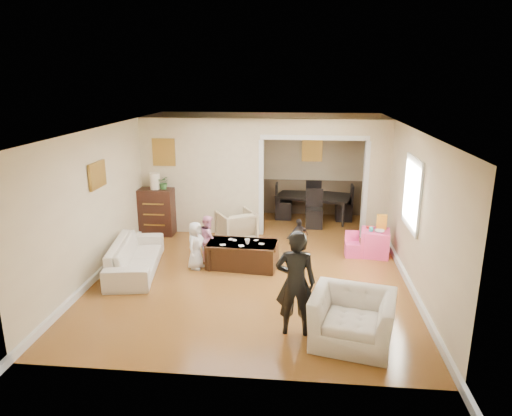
# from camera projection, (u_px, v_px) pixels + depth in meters

# --- Properties ---
(floor) EXTENTS (7.00, 7.00, 0.00)m
(floor) POSITION_uv_depth(u_px,v_px,m) (255.00, 263.00, 8.85)
(floor) COLOR #9C6628
(floor) RESTS_ON ground
(partition_left) EXTENTS (2.75, 0.18, 2.60)m
(partition_left) POSITION_uv_depth(u_px,v_px,m) (202.00, 176.00, 10.35)
(partition_left) COLOR beige
(partition_left) RESTS_ON ground
(partition_right) EXTENTS (0.55, 0.18, 2.60)m
(partition_right) POSITION_uv_depth(u_px,v_px,m) (377.00, 180.00, 9.98)
(partition_right) COLOR beige
(partition_right) RESTS_ON ground
(partition_header) EXTENTS (2.22, 0.18, 0.35)m
(partition_header) POSITION_uv_depth(u_px,v_px,m) (315.00, 127.00, 9.81)
(partition_header) COLOR beige
(partition_header) RESTS_ON partition_right
(window_pane) EXTENTS (0.03, 0.95, 1.10)m
(window_pane) POSITION_uv_depth(u_px,v_px,m) (413.00, 194.00, 7.79)
(window_pane) COLOR white
(window_pane) RESTS_ON ground
(framed_art_partition) EXTENTS (0.45, 0.03, 0.55)m
(framed_art_partition) POSITION_uv_depth(u_px,v_px,m) (164.00, 152.00, 10.18)
(framed_art_partition) COLOR brown
(framed_art_partition) RESTS_ON partition_left
(framed_art_sofa_wall) EXTENTS (0.03, 0.55, 0.40)m
(framed_art_sofa_wall) POSITION_uv_depth(u_px,v_px,m) (97.00, 175.00, 8.04)
(framed_art_sofa_wall) COLOR brown
(framed_art_alcove) EXTENTS (0.45, 0.03, 0.55)m
(framed_art_alcove) POSITION_uv_depth(u_px,v_px,m) (312.00, 149.00, 11.58)
(framed_art_alcove) COLOR brown
(sofa) EXTENTS (1.08, 2.07, 0.57)m
(sofa) POSITION_uv_depth(u_px,v_px,m) (135.00, 256.00, 8.43)
(sofa) COLOR beige
(sofa) RESTS_ON ground
(armchair_back) EXTENTS (1.01, 1.02, 0.68)m
(armchair_back) POSITION_uv_depth(u_px,v_px,m) (236.00, 226.00, 9.94)
(armchair_back) COLOR #C7B28A
(armchair_back) RESTS_ON ground
(armchair_front) EXTENTS (1.26, 1.16, 0.70)m
(armchair_front) POSITION_uv_depth(u_px,v_px,m) (352.00, 319.00, 6.13)
(armchair_front) COLOR beige
(armchair_front) RESTS_ON ground
(dresser) EXTENTS (0.77, 0.43, 1.06)m
(dresser) POSITION_uv_depth(u_px,v_px,m) (157.00, 212.00, 10.37)
(dresser) COLOR black
(dresser) RESTS_ON ground
(table_lamp) EXTENTS (0.22, 0.22, 0.36)m
(table_lamp) POSITION_uv_depth(u_px,v_px,m) (155.00, 181.00, 10.17)
(table_lamp) COLOR #FEEECF
(table_lamp) RESTS_ON dresser
(potted_plant) EXTENTS (0.27, 0.23, 0.30)m
(potted_plant) POSITION_uv_depth(u_px,v_px,m) (164.00, 183.00, 10.16)
(potted_plant) COLOR #396A2F
(potted_plant) RESTS_ON dresser
(coffee_table) EXTENTS (1.34, 0.78, 0.48)m
(coffee_table) POSITION_uv_depth(u_px,v_px,m) (242.00, 255.00, 8.63)
(coffee_table) COLOR #382111
(coffee_table) RESTS_ON ground
(coffee_cup) EXTENTS (0.11, 0.11, 0.09)m
(coffee_cup) POSITION_uv_depth(u_px,v_px,m) (247.00, 241.00, 8.50)
(coffee_cup) COLOR silver
(coffee_cup) RESTS_ON coffee_table
(play_table) EXTENTS (0.62, 0.62, 0.52)m
(play_table) POSITION_uv_depth(u_px,v_px,m) (375.00, 243.00, 9.19)
(play_table) COLOR #F74186
(play_table) RESTS_ON ground
(cereal_box) EXTENTS (0.21, 0.10, 0.30)m
(cereal_box) POSITION_uv_depth(u_px,v_px,m) (382.00, 222.00, 9.16)
(cereal_box) COLOR yellow
(cereal_box) RESTS_ON play_table
(cyan_cup) EXTENTS (0.08, 0.08, 0.08)m
(cyan_cup) POSITION_uv_depth(u_px,v_px,m) (371.00, 229.00, 9.06)
(cyan_cup) COLOR #27C3B7
(cyan_cup) RESTS_ON play_table
(toy_block) EXTENTS (0.09, 0.07, 0.05)m
(toy_block) POSITION_uv_depth(u_px,v_px,m) (369.00, 227.00, 9.23)
(toy_block) COLOR red
(toy_block) RESTS_ON play_table
(play_bowl) EXTENTS (0.22, 0.22, 0.05)m
(play_bowl) POSITION_uv_depth(u_px,v_px,m) (379.00, 231.00, 8.99)
(play_bowl) COLOR silver
(play_bowl) RESTS_ON play_table
(dining_table) EXTENTS (1.97, 1.40, 0.63)m
(dining_table) POSITION_uv_depth(u_px,v_px,m) (314.00, 207.00, 11.52)
(dining_table) COLOR black
(dining_table) RESTS_ON ground
(adult_person) EXTENTS (0.55, 0.37, 1.52)m
(adult_person) POSITION_uv_depth(u_px,v_px,m) (295.00, 283.00, 6.24)
(adult_person) COLOR black
(adult_person) RESTS_ON ground
(child_kneel_a) EXTENTS (0.40, 0.50, 0.90)m
(child_kneel_a) POSITION_uv_depth(u_px,v_px,m) (196.00, 245.00, 8.51)
(child_kneel_a) COLOR silver
(child_kneel_a) RESTS_ON ground
(child_kneel_b) EXTENTS (0.43, 0.50, 0.89)m
(child_kneel_b) POSITION_uv_depth(u_px,v_px,m) (208.00, 238.00, 8.93)
(child_kneel_b) COLOR pink
(child_kneel_b) RESTS_ON ground
(child_toddler) EXTENTS (0.46, 0.39, 0.74)m
(child_toddler) POSITION_uv_depth(u_px,v_px,m) (299.00, 237.00, 9.22)
(child_toddler) COLOR black
(child_toddler) RESTS_ON ground
(craft_papers) EXTENTS (0.82, 0.45, 0.00)m
(craft_papers) POSITION_uv_depth(u_px,v_px,m) (240.00, 243.00, 8.56)
(craft_papers) COLOR white
(craft_papers) RESTS_ON coffee_table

